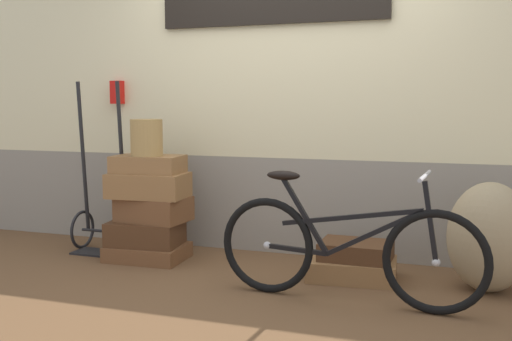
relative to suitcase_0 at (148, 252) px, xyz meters
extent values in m
cube|color=brown|center=(1.01, -0.22, -0.09)|extent=(9.09, 5.20, 0.06)
cube|color=gray|center=(1.01, 0.63, 0.33)|extent=(7.09, 0.20, 0.79)
cube|color=beige|center=(1.01, 0.63, 1.54)|extent=(7.09, 0.20, 1.62)
cube|color=black|center=(0.86, 0.51, 1.93)|extent=(1.86, 0.04, 0.28)
cube|color=red|center=(-0.55, 0.49, 1.27)|extent=(0.10, 0.08, 0.20)
cube|color=brown|center=(0.00, 0.00, 0.00)|extent=(0.61, 0.45, 0.12)
cube|color=#4C2D19|center=(-0.02, 0.00, 0.15)|extent=(0.59, 0.42, 0.19)
cube|color=brown|center=(0.04, 0.04, 0.34)|extent=(0.56, 0.41, 0.19)
cube|color=olive|center=(0.00, 0.03, 0.53)|extent=(0.63, 0.41, 0.19)
cube|color=olive|center=(-0.01, 0.06, 0.69)|extent=(0.56, 0.38, 0.14)
cube|color=olive|center=(1.62, 0.01, 0.01)|extent=(0.63, 0.46, 0.14)
cube|color=#4C2D19|center=(1.65, 0.01, 0.14)|extent=(0.50, 0.36, 0.12)
cylinder|color=#A8844C|center=(0.00, 0.03, 0.91)|extent=(0.25, 0.25, 0.29)
torus|color=black|center=(-0.70, 0.14, 0.10)|extent=(0.03, 0.33, 0.33)
torus|color=black|center=(-0.27, 0.14, 0.10)|extent=(0.03, 0.33, 0.33)
cylinder|color=black|center=(-0.49, 0.14, 0.10)|extent=(0.43, 0.02, 0.02)
cylinder|color=black|center=(-0.67, 0.14, 0.73)|extent=(0.03, 0.11, 1.25)
cylinder|color=black|center=(-0.30, 0.14, 0.73)|extent=(0.03, 0.11, 1.25)
cube|color=black|center=(-0.49, 0.03, -0.05)|extent=(0.39, 0.22, 0.02)
ellipsoid|color=#9E8966|center=(2.51, 0.01, 0.30)|extent=(0.53, 0.45, 0.73)
torus|color=black|center=(1.15, -0.47, 0.25)|extent=(0.63, 0.09, 0.62)
sphere|color=#B2B2B7|center=(1.15, -0.47, 0.25)|extent=(0.05, 0.05, 0.05)
torus|color=black|center=(2.20, -0.54, 0.25)|extent=(0.63, 0.09, 0.62)
sphere|color=#B2B2B7|center=(2.20, -0.54, 0.25)|extent=(0.05, 0.05, 0.05)
cube|color=black|center=(1.83, -0.52, 0.39)|extent=(0.59, 0.07, 0.34)
cube|color=black|center=(1.40, -0.49, 0.47)|extent=(0.32, 0.05, 0.47)
cube|color=black|center=(1.35, -0.48, 0.24)|extent=(0.40, 0.06, 0.04)
cube|color=black|center=(1.69, -0.51, 0.48)|extent=(0.87, 0.09, 0.17)
cube|color=black|center=(2.16, -0.54, 0.49)|extent=(0.11, 0.04, 0.48)
ellipsoid|color=black|center=(1.26, -0.48, 0.72)|extent=(0.23, 0.10, 0.06)
cylinder|color=#A5A5AD|center=(2.12, -0.54, 0.75)|extent=(0.06, 0.46, 0.02)
camera|label=1|loc=(2.30, -4.04, 1.16)|focal=41.38mm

